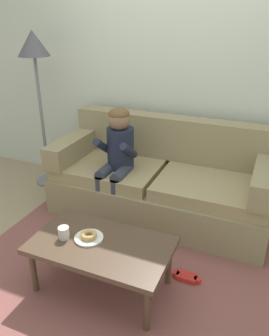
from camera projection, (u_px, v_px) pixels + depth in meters
ground at (124, 261)px, 2.83m from camera, size 10.00×10.00×0.00m
wall_back at (180, 66)px, 3.41m from camera, size 8.00×0.10×2.80m
area_rug at (111, 280)px, 2.62m from camera, size 2.40×2.09×0.01m
couch at (161, 183)px, 3.39m from camera, size 2.10×0.90×0.94m
coffee_table at (101, 248)px, 2.41m from camera, size 1.00×0.58×0.41m
person_child at (117, 154)px, 3.21m from camera, size 0.34×0.58×1.10m
plate at (89, 238)px, 2.44m from camera, size 0.21×0.21×0.01m
donut at (89, 235)px, 2.43m from camera, size 0.16×0.16×0.04m
mug at (64, 233)px, 2.43m from camera, size 0.08×0.08×0.09m
toy_controller at (186, 278)px, 2.62m from camera, size 0.23×0.09×0.05m
floor_lamp at (35, 60)px, 3.55m from camera, size 0.34×0.34×1.74m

